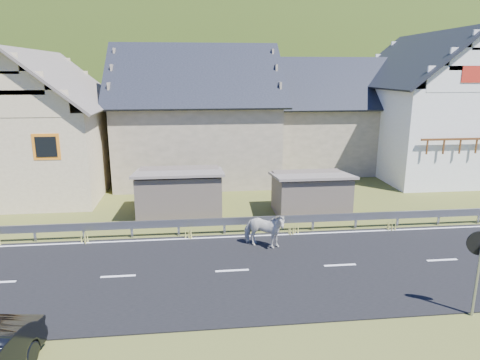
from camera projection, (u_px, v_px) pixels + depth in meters
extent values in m
plane|color=#444B18|center=(232.00, 272.00, 15.35)|extent=(160.00, 160.00, 0.00)
cube|color=black|center=(232.00, 271.00, 15.34)|extent=(60.00, 7.00, 0.04)
cube|color=silver|center=(232.00, 270.00, 15.33)|extent=(60.00, 6.60, 0.01)
cube|color=#93969B|center=(224.00, 222.00, 18.74)|extent=(28.00, 0.08, 0.34)
cube|color=#93969B|center=(35.00, 234.00, 17.97)|extent=(0.10, 0.06, 0.70)
cube|color=#93969B|center=(84.00, 232.00, 18.18)|extent=(0.10, 0.06, 0.70)
cube|color=#93969B|center=(132.00, 230.00, 18.39)|extent=(0.10, 0.06, 0.70)
cube|color=#93969B|center=(179.00, 228.00, 18.61)|extent=(0.10, 0.06, 0.70)
cube|color=#93969B|center=(224.00, 226.00, 18.82)|extent=(0.10, 0.06, 0.70)
cube|color=#93969B|center=(269.00, 225.00, 19.03)|extent=(0.10, 0.06, 0.70)
cube|color=#93969B|center=(313.00, 223.00, 19.25)|extent=(0.10, 0.06, 0.70)
cube|color=#93969B|center=(356.00, 221.00, 19.46)|extent=(0.10, 0.06, 0.70)
cube|color=#93969B|center=(397.00, 220.00, 19.67)|extent=(0.10, 0.06, 0.70)
cube|color=#93969B|center=(438.00, 218.00, 19.89)|extent=(0.10, 0.06, 0.70)
cube|color=#93969B|center=(479.00, 216.00, 20.10)|extent=(0.10, 0.06, 0.70)
cube|color=brown|center=(180.00, 194.00, 21.12)|extent=(4.30, 3.30, 2.40)
cube|color=brown|center=(311.00, 194.00, 21.35)|extent=(3.80, 2.90, 2.20)
cube|color=beige|center=(45.00, 149.00, 25.21)|extent=(7.00, 9.00, 5.00)
cube|color=orange|center=(46.00, 147.00, 20.83)|extent=(1.30, 0.12, 1.30)
cube|color=tan|center=(10.00, 78.00, 25.43)|extent=(0.70, 0.70, 2.40)
cube|color=tan|center=(197.00, 139.00, 29.06)|extent=(10.00, 9.00, 5.00)
cube|color=tan|center=(330.00, 135.00, 32.10)|extent=(9.00, 8.00, 4.60)
cube|color=white|center=(428.00, 130.00, 29.68)|extent=(8.00, 10.00, 6.00)
cube|color=#5C3813|center=(477.00, 139.00, 24.57)|extent=(6.80, 0.12, 0.12)
ellipsoid|color=#253411|center=(207.00, 132.00, 194.14)|extent=(440.00, 280.00, 260.00)
imported|color=beige|center=(264.00, 230.00, 17.19)|extent=(1.46, 1.94, 1.49)
cylinder|color=#93969B|center=(477.00, 282.00, 12.33)|extent=(0.09, 0.09, 2.20)
cylinder|color=black|center=(480.00, 243.00, 12.13)|extent=(0.71, 0.27, 0.73)
cylinder|color=white|center=(479.00, 243.00, 12.17)|extent=(0.60, 0.22, 0.62)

